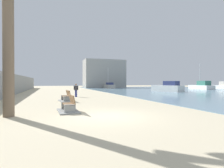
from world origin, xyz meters
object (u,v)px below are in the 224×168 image
at_px(bench_near, 69,108).
at_px(person_walking, 76,89).
at_px(boat_distant, 109,86).
at_px(palm_tree, 8,3).
at_px(boat_nearest, 168,87).
at_px(bench_far, 66,99).
at_px(boat_far_left, 223,86).
at_px(boat_far_right, 201,86).

bearing_deg(bench_near, person_walking, 80.48).
xyz_separation_m(person_walking, boat_distant, (12.44, 27.80, -0.23)).
bearing_deg(palm_tree, boat_nearest, 40.17).
distance_m(bench_near, bench_far, 6.15).
bearing_deg(boat_far_left, person_walking, -159.78).
xyz_separation_m(palm_tree, bench_far, (3.28, 6.81, -5.36)).
height_order(bench_far, boat_distant, boat_distant).
distance_m(boat_nearest, boat_far_right, 15.40).
height_order(person_walking, boat_far_left, boat_far_left).
distance_m(bench_near, boat_nearest, 25.68).
bearing_deg(person_walking, boat_far_right, 23.84).
height_order(bench_near, bench_far, same).
bearing_deg(palm_tree, boat_distant, 66.39).
bearing_deg(bench_near, boat_distant, 69.76).
height_order(palm_tree, boat_distant, palm_tree).
distance_m(bench_far, boat_far_left, 43.33).
distance_m(boat_far_left, boat_far_right, 6.98).
bearing_deg(boat_far_left, bench_near, -147.88).
relative_size(bench_near, boat_far_left, 0.27).
bearing_deg(person_walking, palm_tree, -112.39).
distance_m(boat_distant, boat_far_right, 23.13).
relative_size(bench_far, person_walking, 1.44).
bearing_deg(boat_distant, bench_near, -110.24).
xyz_separation_m(palm_tree, bench_near, (2.94, 0.67, -5.36)).
bearing_deg(boat_distant, person_walking, -114.11).
height_order(boat_nearest, boat_distant, boat_distant).
bearing_deg(boat_far_right, bench_far, -150.32).
bearing_deg(palm_tree, boat_far_right, 35.35).
distance_m(palm_tree, boat_distant, 43.26).
height_order(person_walking, boat_nearest, boat_nearest).
relative_size(palm_tree, boat_far_right, 0.97).
bearing_deg(boat_nearest, boat_far_left, 19.07).
relative_size(bench_far, boat_far_right, 0.27).
relative_size(palm_tree, boat_distant, 1.16).
xyz_separation_m(bench_far, person_walking, (1.49, 4.77, 0.63)).
distance_m(palm_tree, boat_far_right, 43.70).
xyz_separation_m(bench_near, person_walking, (1.83, 10.91, 0.63)).
bearing_deg(palm_tree, person_walking, 67.61).
xyz_separation_m(palm_tree, boat_far_left, (42.40, 25.44, -4.89)).
height_order(person_walking, boat_distant, boat_distant).
bearing_deg(boat_nearest, bench_near, -136.74).
relative_size(person_walking, boat_far_right, 0.19).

